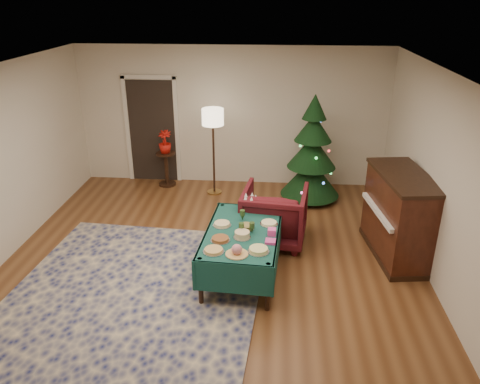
# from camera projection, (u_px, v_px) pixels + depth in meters

# --- Properties ---
(room_shell) EXTENTS (7.00, 7.00, 7.00)m
(room_shell) POSITION_uv_depth(u_px,v_px,m) (206.00, 186.00, 5.89)
(room_shell) COLOR #593319
(room_shell) RESTS_ON ground
(doorway) EXTENTS (1.08, 0.04, 2.16)m
(doorway) POSITION_uv_depth(u_px,v_px,m) (152.00, 128.00, 9.29)
(doorway) COLOR black
(doorway) RESTS_ON ground
(rug) EXTENTS (3.48, 4.41, 0.02)m
(rug) POSITION_uv_depth(u_px,v_px,m) (125.00, 308.00, 5.76)
(rug) COLOR navy
(rug) RESTS_ON ground
(buffet_table) EXTENTS (1.10, 1.76, 0.66)m
(buffet_table) POSITION_uv_depth(u_px,v_px,m) (243.00, 239.00, 6.30)
(buffet_table) COLOR black
(buffet_table) RESTS_ON ground
(platter_0) EXTENTS (0.27, 0.27, 0.04)m
(platter_0) POSITION_uv_depth(u_px,v_px,m) (214.00, 250.00, 5.74)
(platter_0) COLOR silver
(platter_0) RESTS_ON buffet_table
(platter_1) EXTENTS (0.29, 0.29, 0.14)m
(platter_1) POSITION_uv_depth(u_px,v_px,m) (237.00, 251.00, 5.66)
(platter_1) COLOR silver
(platter_1) RESTS_ON buffet_table
(platter_2) EXTENTS (0.27, 0.27, 0.05)m
(platter_2) POSITION_uv_depth(u_px,v_px,m) (259.00, 250.00, 5.74)
(platter_2) COLOR silver
(platter_2) RESTS_ON buffet_table
(platter_3) EXTENTS (0.25, 0.25, 0.05)m
(platter_3) POSITION_uv_depth(u_px,v_px,m) (220.00, 239.00, 6.00)
(platter_3) COLOR silver
(platter_3) RESTS_ON buffet_table
(platter_4) EXTENTS (0.23, 0.23, 0.09)m
(platter_4) POSITION_uv_depth(u_px,v_px,m) (242.00, 235.00, 6.06)
(platter_4) COLOR silver
(platter_4) RESTS_ON buffet_table
(platter_5) EXTENTS (0.25, 0.25, 0.05)m
(platter_5) POSITION_uv_depth(u_px,v_px,m) (222.00, 224.00, 6.38)
(platter_5) COLOR silver
(platter_5) RESTS_ON buffet_table
(platter_6) EXTENTS (0.21, 0.21, 0.06)m
(platter_6) POSITION_uv_depth(u_px,v_px,m) (246.00, 227.00, 6.29)
(platter_6) COLOR silver
(platter_6) RESTS_ON buffet_table
(platter_7) EXTENTS (0.25, 0.25, 0.04)m
(platter_7) POSITION_uv_depth(u_px,v_px,m) (269.00, 223.00, 6.42)
(platter_7) COLOR silver
(platter_7) RESTS_ON buffet_table
(goblet_0) EXTENTS (0.07, 0.07, 0.15)m
(goblet_0) POSITION_uv_depth(u_px,v_px,m) (242.00, 215.00, 6.51)
(goblet_0) COLOR #2D471E
(goblet_0) RESTS_ON buffet_table
(goblet_1) EXTENTS (0.07, 0.07, 0.15)m
(goblet_1) POSITION_uv_depth(u_px,v_px,m) (252.00, 227.00, 6.17)
(goblet_1) COLOR #2D471E
(goblet_1) RESTS_ON buffet_table
(goblet_2) EXTENTS (0.07, 0.07, 0.15)m
(goblet_2) POSITION_uv_depth(u_px,v_px,m) (241.00, 228.00, 6.15)
(goblet_2) COLOR #2D471E
(goblet_2) RESTS_ON buffet_table
(napkin_stack) EXTENTS (0.14, 0.14, 0.04)m
(napkin_stack) POSITION_uv_depth(u_px,v_px,m) (270.00, 241.00, 5.95)
(napkin_stack) COLOR #D83C90
(napkin_stack) RESTS_ON buffet_table
(gift_box) EXTENTS (0.11, 0.11, 0.09)m
(gift_box) POSITION_uv_depth(u_px,v_px,m) (272.00, 232.00, 6.13)
(gift_box) COLOR #F9459E
(gift_box) RESTS_ON buffet_table
(centerpiece) EXTENTS (0.24, 0.24, 0.27)m
(centerpiece) POSITION_uv_depth(u_px,v_px,m) (250.00, 203.00, 6.80)
(centerpiece) COLOR #1E4C1E
(centerpiece) RESTS_ON buffet_table
(armchair) EXTENTS (1.05, 1.00, 0.97)m
(armchair) POSITION_uv_depth(u_px,v_px,m) (274.00, 213.00, 7.16)
(armchair) COLOR #4E1017
(armchair) RESTS_ON ground
(floor_lamp) EXTENTS (0.40, 0.40, 1.65)m
(floor_lamp) POSITION_uv_depth(u_px,v_px,m) (213.00, 122.00, 8.53)
(floor_lamp) COLOR #A57F3F
(floor_lamp) RESTS_ON ground
(side_table) EXTENTS (0.38, 0.38, 0.68)m
(side_table) POSITION_uv_depth(u_px,v_px,m) (167.00, 169.00, 9.32)
(side_table) COLOR black
(side_table) RESTS_ON ground
(potted_plant) EXTENTS (0.25, 0.45, 0.25)m
(potted_plant) POSITION_uv_depth(u_px,v_px,m) (165.00, 147.00, 9.13)
(potted_plant) COLOR #B8150D
(potted_plant) RESTS_ON side_table
(christmas_tree) EXTENTS (1.18, 1.18, 1.98)m
(christmas_tree) POSITION_uv_depth(u_px,v_px,m) (312.00, 154.00, 8.47)
(christmas_tree) COLOR black
(christmas_tree) RESTS_ON ground
(piano) EXTENTS (0.86, 1.54, 1.27)m
(piano) POSITION_uv_depth(u_px,v_px,m) (399.00, 217.00, 6.73)
(piano) COLOR black
(piano) RESTS_ON ground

